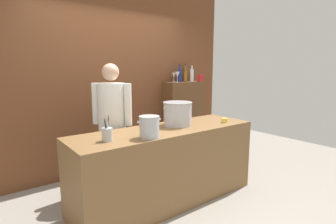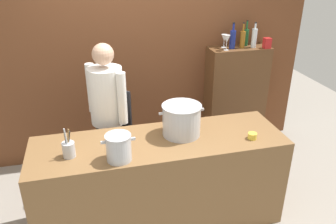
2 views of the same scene
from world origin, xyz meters
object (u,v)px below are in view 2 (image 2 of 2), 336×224
at_px(butter_jar, 252,136).
at_px(wine_bottle_clear, 254,38).
at_px(wine_bottle_green, 246,37).
at_px(chef, 108,111).
at_px(wine_bottle_cobalt, 233,39).
at_px(stockpot_large, 181,120).
at_px(utensil_crock, 69,149).
at_px(wine_bottle_amber, 243,39).
at_px(wine_glass_short, 227,40).
at_px(stockpot_small, 119,148).
at_px(wine_glass_wide, 224,38).
at_px(spice_tin_red, 267,43).

bearing_deg(butter_jar, wine_bottle_clear, 64.59).
relative_size(wine_bottle_clear, wine_bottle_green, 0.97).
relative_size(chef, wine_bottle_cobalt, 5.32).
relative_size(stockpot_large, utensil_crock, 1.54).
bearing_deg(wine_bottle_amber, wine_glass_short, -165.54).
distance_m(utensil_crock, wine_bottle_green, 2.60).
relative_size(utensil_crock, wine_glass_short, 1.49).
distance_m(wine_bottle_green, wine_glass_short, 0.35).
height_order(stockpot_large, wine_bottle_cobalt, wine_bottle_cobalt).
xyz_separation_m(chef, stockpot_large, (0.62, -0.54, 0.08)).
height_order(butter_jar, wine_glass_short, wine_glass_short).
distance_m(stockpot_small, wine_bottle_amber, 2.23).
xyz_separation_m(utensil_crock, wine_bottle_amber, (2.08, 1.24, 0.50)).
height_order(wine_bottle_cobalt, wine_glass_short, wine_bottle_cobalt).
height_order(wine_glass_wide, spice_tin_red, wine_glass_wide).
distance_m(stockpot_large, butter_jar, 0.65).
relative_size(stockpot_small, wine_bottle_green, 0.88).
height_order(chef, stockpot_large, chef).
relative_size(chef, spice_tin_red, 13.39).
relative_size(wine_bottle_cobalt, wine_glass_short, 1.71).
xyz_separation_m(stockpot_large, butter_jar, (0.60, -0.24, -0.12)).
height_order(stockpot_large, stockpot_small, stockpot_large).
height_order(utensil_crock, wine_bottle_clear, wine_bottle_clear).
distance_m(chef, wine_bottle_amber, 1.86).
bearing_deg(wine_glass_wide, utensil_crock, -145.15).
height_order(wine_bottle_clear, wine_bottle_green, wine_bottle_green).
bearing_deg(butter_jar, wine_bottle_cobalt, 75.21).
height_order(stockpot_small, butter_jar, stockpot_small).
bearing_deg(stockpot_small, wine_bottle_cobalt, 41.72).
bearing_deg(chef, utensil_crock, 112.66).
relative_size(wine_bottle_cobalt, wine_bottle_amber, 1.02).
bearing_deg(stockpot_large, wine_glass_short, 50.85).
relative_size(utensil_crock, wine_glass_wide, 1.66).
bearing_deg(wine_bottle_green, stockpot_small, -140.20).
relative_size(chef, stockpot_large, 3.97).
relative_size(butter_jar, wine_bottle_green, 0.26).
bearing_deg(utensil_crock, chef, 60.84).
height_order(utensil_crock, wine_glass_short, wine_glass_short).
bearing_deg(wine_bottle_cobalt, wine_bottle_amber, 0.59).
relative_size(utensil_crock, wine_bottle_green, 0.87).
height_order(wine_bottle_clear, wine_glass_wide, wine_bottle_clear).
distance_m(wine_bottle_amber, spice_tin_red, 0.30).
height_order(wine_bottle_cobalt, wine_bottle_green, same).
distance_m(chef, utensil_crock, 0.78).
xyz_separation_m(utensil_crock, wine_glass_wide, (1.87, 1.30, 0.51)).
relative_size(wine_bottle_cobalt, spice_tin_red, 2.52).
bearing_deg(wine_glass_short, spice_tin_red, -2.94).
distance_m(chef, wine_glass_short, 1.64).
bearing_deg(wine_glass_wide, wine_bottle_green, 6.12).
height_order(wine_bottle_amber, wine_glass_wide, wine_bottle_amber).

